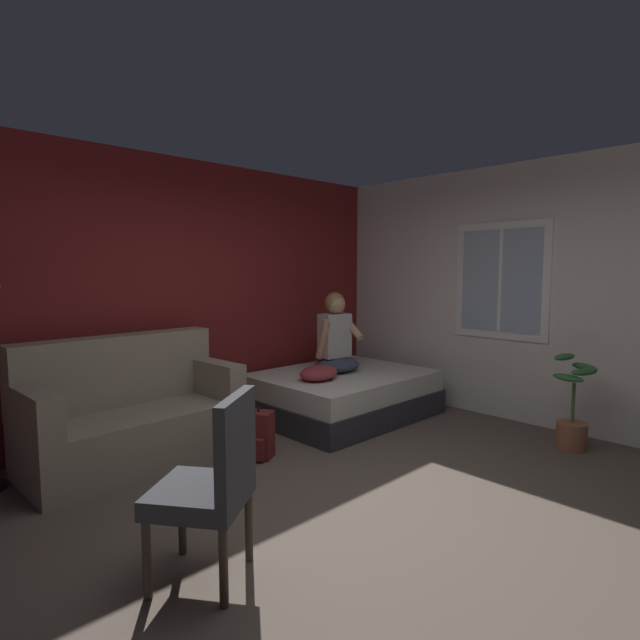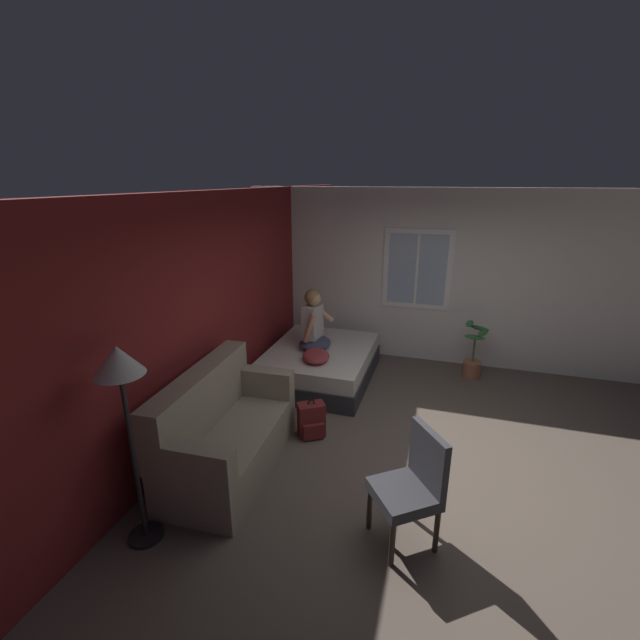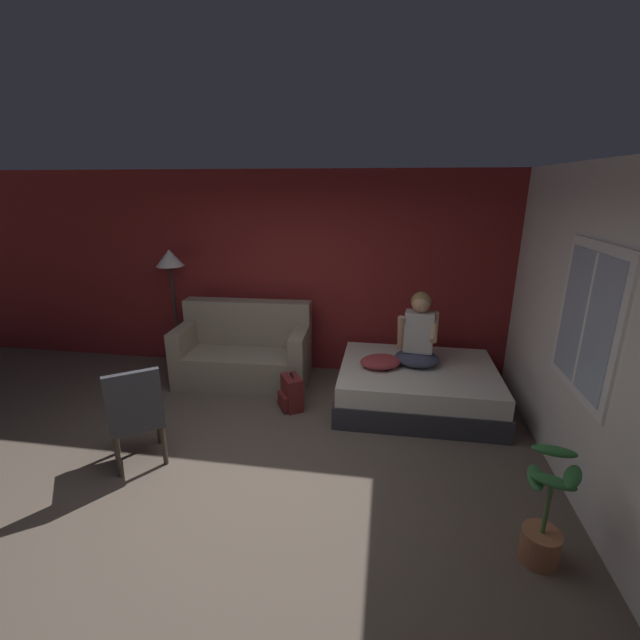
{
  "view_description": "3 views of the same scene",
  "coord_description": "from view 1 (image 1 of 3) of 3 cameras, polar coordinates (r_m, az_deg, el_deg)",
  "views": [
    {
      "loc": [
        -2.36,
        -2.09,
        1.6
      ],
      "look_at": [
        0.88,
        1.27,
        1.13
      ],
      "focal_mm": 28.0,
      "sensor_mm": 36.0,
      "label": 1
    },
    {
      "loc": [
        -3.95,
        -0.08,
        2.82
      ],
      "look_at": [
        0.75,
        1.37,
        1.19
      ],
      "focal_mm": 24.0,
      "sensor_mm": 36.0,
      "label": 2
    },
    {
      "loc": [
        1.14,
        -3.09,
        2.51
      ],
      "look_at": [
        0.42,
        1.39,
        1.07
      ],
      "focal_mm": 24.0,
      "sensor_mm": 36.0,
      "label": 3
    }
  ],
  "objects": [
    {
      "name": "wall_side_with_window",
      "position": [
        5.58,
        23.97,
        2.71
      ],
      "size": [
        0.19,
        6.33,
        2.7
      ],
      "color": "silver",
      "rests_on": "ground"
    },
    {
      "name": "couch",
      "position": [
        4.54,
        -20.8,
        -10.06
      ],
      "size": [
        1.73,
        0.89,
        1.04
      ],
      "color": "gray",
      "rests_on": "ground"
    },
    {
      "name": "potted_plant",
      "position": [
        5.06,
        26.9,
        -9.75
      ],
      "size": [
        0.39,
        0.37,
        0.85
      ],
      "color": "#995B3D",
      "rests_on": "ground"
    },
    {
      "name": "ground_plane",
      "position": [
        3.54,
        4.34,
        -21.16
      ],
      "size": [
        40.0,
        40.0,
        0.0
      ],
      "primitive_type": "plane",
      "color": "brown"
    },
    {
      "name": "side_chair",
      "position": [
        2.72,
        -12.18,
        -17.51
      ],
      "size": [
        0.64,
        0.64,
        0.98
      ],
      "color": "#382D23",
      "rests_on": "ground"
    },
    {
      "name": "bed",
      "position": [
        5.55,
        2.59,
        -8.47
      ],
      "size": [
        1.84,
        1.45,
        0.48
      ],
      "color": "#2D2D33",
      "rests_on": "ground"
    },
    {
      "name": "person_seated",
      "position": [
        5.49,
        1.81,
        -2.26
      ],
      "size": [
        0.57,
        0.5,
        0.88
      ],
      "color": "#383D51",
      "rests_on": "bed"
    },
    {
      "name": "cell_phone",
      "position": [
        5.17,
        0.9,
        -6.7
      ],
      "size": [
        0.14,
        0.16,
        0.01
      ],
      "primitive_type": "cube",
      "rotation": [
        0.0,
        0.0,
        2.56
      ],
      "color": "black",
      "rests_on": "bed"
    },
    {
      "name": "throw_pillow",
      "position": [
        5.13,
        -0.16,
        -6.06
      ],
      "size": [
        0.57,
        0.5,
        0.14
      ],
      "primitive_type": "ellipsoid",
      "rotation": [
        0.0,
        0.0,
        0.35
      ],
      "color": "#993338",
      "rests_on": "bed"
    },
    {
      "name": "wall_back_accent",
      "position": [
        5.21,
        -16.93,
        2.75
      ],
      "size": [
        10.45,
        0.16,
        2.7
      ],
      "primitive_type": "cube",
      "color": "maroon",
      "rests_on": "ground"
    },
    {
      "name": "backpack",
      "position": [
        4.4,
        -7.47,
        -12.96
      ],
      "size": [
        0.34,
        0.35,
        0.46
      ],
      "color": "maroon",
      "rests_on": "ground"
    }
  ]
}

